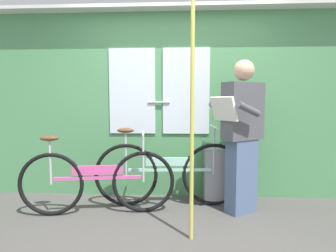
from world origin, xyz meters
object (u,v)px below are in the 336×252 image
(bicycle_leaning_behind, at_px, (169,173))
(passenger_reading_newspaper, at_px, (242,133))
(bicycle_near_door, at_px, (97,181))
(handrail_pole, at_px, (192,108))
(trash_bin_by_wall, at_px, (221,175))

(bicycle_leaning_behind, relative_size, passenger_reading_newspaper, 1.06)
(bicycle_near_door, relative_size, handrail_pole, 0.71)
(bicycle_leaning_behind, bearing_deg, handrail_pole, -77.29)
(bicycle_leaning_behind, relative_size, trash_bin_by_wall, 2.68)
(bicycle_leaning_behind, distance_m, trash_bin_by_wall, 0.67)
(passenger_reading_newspaper, relative_size, trash_bin_by_wall, 2.53)
(bicycle_near_door, xyz_separation_m, handrail_pole, (1.03, -0.51, 0.82))
(bicycle_leaning_behind, height_order, passenger_reading_newspaper, passenger_reading_newspaper)
(passenger_reading_newspaper, height_order, trash_bin_by_wall, passenger_reading_newspaper)
(trash_bin_by_wall, bearing_deg, bicycle_near_door, -162.14)
(passenger_reading_newspaper, relative_size, handrail_pole, 0.71)
(bicycle_near_door, distance_m, handrail_pole, 1.41)
(passenger_reading_newspaper, bearing_deg, bicycle_leaning_behind, -44.32)
(bicycle_near_door, distance_m, trash_bin_by_wall, 1.50)
(bicycle_leaning_behind, xyz_separation_m, handrail_pole, (0.24, -0.80, 0.80))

